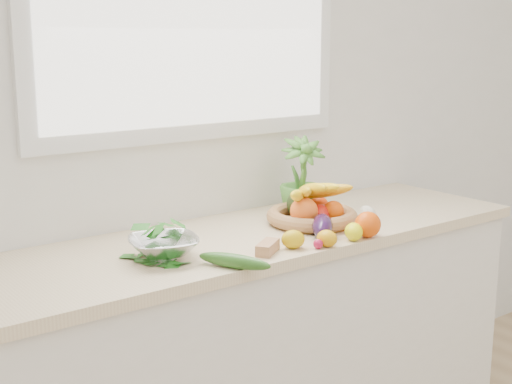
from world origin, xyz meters
TOP-DOWN VIEW (x-y plane):
  - back_wall at (0.00, 2.25)m, footprint 4.50×0.02m
  - counter_cabinet at (0.00, 1.95)m, footprint 2.20×0.58m
  - countertop at (0.00, 1.95)m, footprint 2.24×0.62m
  - orange_loose at (0.33, 1.67)m, footprint 0.10×0.10m
  - lemon_a at (0.14, 1.67)m, footprint 0.07×0.08m
  - lemon_b at (0.26, 1.67)m, footprint 0.09×0.10m
  - lemon_c at (0.04, 1.72)m, footprint 0.10×0.09m
  - apple at (0.31, 1.89)m, footprint 0.10×0.10m
  - ginger at (-0.05, 1.73)m, footprint 0.12×0.10m
  - garlic_a at (0.38, 1.92)m, footprint 0.06×0.06m
  - garlic_b at (0.54, 1.88)m, footprint 0.06×0.06m
  - garlic_c at (0.51, 1.84)m, footprint 0.06×0.06m
  - eggplant at (0.21, 1.77)m, footprint 0.18×0.19m
  - cucumber at (-0.23, 1.67)m, footprint 0.15×0.24m
  - radish at (0.10, 1.67)m, footprint 0.04×0.04m
  - potted_herb at (0.37, 2.07)m, footprint 0.22×0.22m
  - fruit_basket at (0.30, 1.92)m, footprint 0.41×0.41m
  - colander_with_spinach at (-0.35, 1.88)m, footprint 0.27×0.27m

SIDE VIEW (x-z plane):
  - counter_cabinet at x=0.00m, z-range 0.00..0.86m
  - countertop at x=0.00m, z-range 0.86..0.90m
  - radish at x=0.10m, z-range 0.90..0.93m
  - ginger at x=-0.05m, z-range 0.90..0.94m
  - garlic_a at x=0.38m, z-range 0.90..0.94m
  - garlic_b at x=0.54m, z-range 0.90..0.94m
  - cucumber at x=-0.23m, z-range 0.90..0.94m
  - garlic_c at x=0.51m, z-range 0.90..0.95m
  - lemon_a at x=0.14m, z-range 0.90..0.96m
  - lemon_b at x=0.26m, z-range 0.90..0.96m
  - lemon_c at x=0.04m, z-range 0.90..0.96m
  - eggplant at x=0.21m, z-range 0.90..0.98m
  - apple at x=0.31m, z-range 0.90..0.98m
  - orange_loose at x=0.33m, z-range 0.90..0.99m
  - fruit_basket at x=0.30m, z-range 0.86..1.04m
  - colander_with_spinach at x=-0.35m, z-range 0.90..1.02m
  - potted_herb at x=0.37m, z-range 0.88..1.20m
  - back_wall at x=0.00m, z-range 0.00..2.70m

